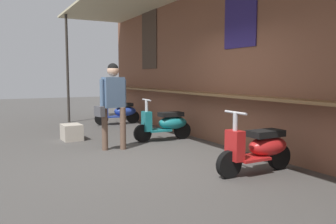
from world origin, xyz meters
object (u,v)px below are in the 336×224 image
scooter_red (260,148)px  scooter_teal (166,124)px  scooter_blue (120,112)px  merchandise_crate (72,132)px  shopper_with_handbag (113,97)px

scooter_red → scooter_teal: bearing=-90.1°
scooter_blue → scooter_teal: size_ratio=1.00×
scooter_red → merchandise_crate: 4.53m
scooter_teal → merchandise_crate: bearing=-25.3°
scooter_teal → shopper_with_handbag: (0.41, -1.42, 0.68)m
scooter_red → merchandise_crate: (-4.09, -1.92, -0.20)m
scooter_blue → merchandise_crate: 2.78m
scooter_teal → scooter_red: (3.04, 0.00, 0.00)m
scooter_teal → scooter_red: bearing=93.5°
scooter_teal → merchandise_crate: 2.20m
shopper_with_handbag → scooter_red: bearing=17.1°
scooter_red → shopper_with_handbag: (-2.63, -1.42, 0.68)m
scooter_blue → shopper_with_handbag: size_ratio=0.81×
scooter_blue → merchandise_crate: (2.00, -1.92, -0.20)m
scooter_teal → shopper_with_handbag: shopper_with_handbag is taller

